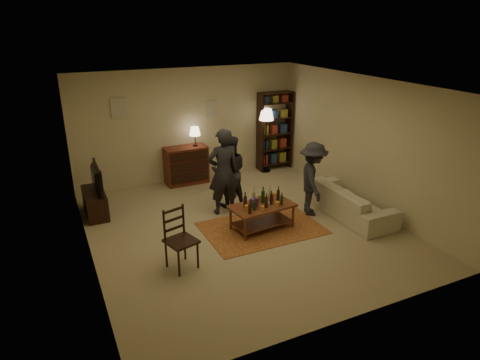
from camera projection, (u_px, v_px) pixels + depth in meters
floor at (242, 227)px, 8.18m from camera, size 6.00×6.00×0.00m
room_shell at (161, 108)px, 9.80m from camera, size 6.00×6.00×6.00m
rug at (262, 228)px, 8.15m from camera, size 2.20×1.50×0.01m
coffee_table at (262, 208)px, 8.00m from camera, size 1.24×0.76×0.82m
dining_chair at (179, 236)px, 6.73m from camera, size 0.55×0.55×1.02m
tv_stand at (94, 197)px, 8.60m from camera, size 0.40×1.00×1.06m
dresser at (187, 164)px, 10.23m from camera, size 1.00×0.50×1.36m
bookshelf at (275, 130)px, 11.06m from camera, size 0.90×0.34×2.02m
floor_lamp at (266, 119)px, 10.70m from camera, size 0.36×0.36×1.64m
sofa at (349, 201)px, 8.61m from camera, size 0.81×2.08×0.61m
person_left at (223, 172)px, 8.51m from camera, size 0.68×0.47×1.77m
person_right at (229, 172)px, 8.87m from camera, size 0.90×0.80×1.54m
person_by_sofa at (313, 179)px, 8.51m from camera, size 0.89×1.11×1.50m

